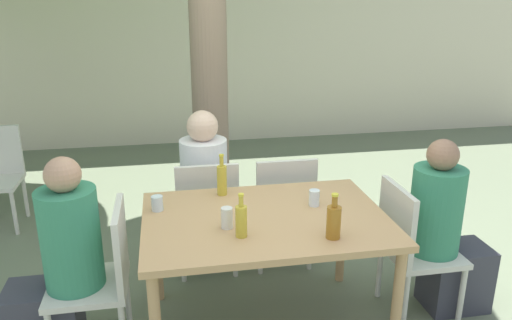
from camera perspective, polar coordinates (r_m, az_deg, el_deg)
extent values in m
cube|color=beige|center=(6.94, -6.21, 13.38)|extent=(10.00, 0.08, 2.80)
cylinder|color=#7A6651|center=(4.09, -5.36, 9.83)|extent=(0.30, 0.30, 2.78)
cube|color=tan|center=(2.94, 1.08, -6.83)|extent=(1.42, 1.00, 0.04)
cylinder|color=tan|center=(2.96, 15.78, -15.90)|extent=(0.06, 0.06, 0.72)
cylinder|color=tan|center=(3.45, -11.27, -10.22)|extent=(0.06, 0.06, 0.72)
cylinder|color=tan|center=(3.65, 9.78, -8.47)|extent=(0.06, 0.06, 0.72)
cube|color=beige|center=(3.08, -18.63, -13.47)|extent=(0.44, 0.44, 0.04)
cube|color=beige|center=(2.94, -15.21, -9.32)|extent=(0.04, 0.44, 0.45)
cylinder|color=beige|center=(3.39, -21.12, -15.00)|extent=(0.04, 0.04, 0.40)
cylinder|color=beige|center=(3.33, -14.48, -14.86)|extent=(0.04, 0.04, 0.40)
cube|color=beige|center=(3.42, 18.46, -10.07)|extent=(0.44, 0.44, 0.04)
cube|color=beige|center=(3.23, 15.76, -6.75)|extent=(0.04, 0.44, 0.45)
cylinder|color=beige|center=(3.48, 22.43, -14.19)|extent=(0.04, 0.04, 0.40)
cylinder|color=beige|center=(3.76, 19.33, -11.30)|extent=(0.04, 0.04, 0.40)
cylinder|color=beige|center=(3.31, 16.67, -15.35)|extent=(0.04, 0.04, 0.40)
cylinder|color=beige|center=(3.59, 13.93, -12.17)|extent=(0.04, 0.04, 0.40)
cube|color=beige|center=(3.78, -5.72, -6.39)|extent=(0.44, 0.44, 0.04)
cube|color=beige|center=(3.50, -5.56, -4.13)|extent=(0.44, 0.04, 0.45)
cylinder|color=beige|center=(4.06, -3.17, -7.89)|extent=(0.04, 0.04, 0.40)
cylinder|color=beige|center=(4.03, -8.58, -8.26)|extent=(0.04, 0.04, 0.40)
cylinder|color=beige|center=(3.72, -2.39, -10.45)|extent=(0.04, 0.04, 0.40)
cylinder|color=beige|center=(3.70, -8.33, -10.87)|extent=(0.04, 0.04, 0.40)
cube|color=beige|center=(3.86, 2.75, -5.77)|extent=(0.44, 0.44, 0.04)
cube|color=beige|center=(3.58, 3.54, -3.50)|extent=(0.44, 0.04, 0.45)
cylinder|color=beige|center=(4.16, 4.67, -7.25)|extent=(0.04, 0.04, 0.40)
cylinder|color=beige|center=(4.08, -0.53, -7.69)|extent=(0.04, 0.04, 0.40)
cylinder|color=beige|center=(3.83, 6.16, -9.65)|extent=(0.04, 0.04, 0.40)
cylinder|color=beige|center=(3.75, 0.50, -10.21)|extent=(0.04, 0.04, 0.40)
cylinder|color=beige|center=(4.81, -25.89, -5.48)|extent=(0.04, 0.04, 0.40)
cylinder|color=beige|center=(5.15, -24.86, -3.80)|extent=(0.04, 0.04, 0.40)
cylinder|color=#337F5B|center=(2.95, -20.40, -8.43)|extent=(0.32, 0.32, 0.57)
sphere|color=tan|center=(2.81, -21.24, -1.57)|extent=(0.19, 0.19, 0.19)
cube|color=#383842|center=(3.64, 21.81, -12.26)|extent=(0.40, 0.29, 0.44)
cylinder|color=#337F5B|center=(3.33, 19.88, -5.43)|extent=(0.32, 0.32, 0.56)
sphere|color=#936B51|center=(3.20, 20.58, 0.55)|extent=(0.19, 0.19, 0.19)
cube|color=#383842|center=(4.10, -5.96, -7.43)|extent=(0.31, 0.40, 0.44)
cylinder|color=white|center=(3.72, -5.95, -1.84)|extent=(0.35, 0.35, 0.56)
sphere|color=beige|center=(3.60, -6.15, 3.86)|extent=(0.23, 0.23, 0.23)
cylinder|color=#9E661E|center=(2.68, 8.86, -7.07)|extent=(0.08, 0.08, 0.18)
cylinder|color=#9E661E|center=(2.63, 8.99, -4.70)|extent=(0.03, 0.03, 0.06)
cylinder|color=gold|center=(2.62, 9.03, -3.96)|extent=(0.04, 0.04, 0.01)
cylinder|color=gold|center=(3.21, -3.91, -2.35)|extent=(0.06, 0.06, 0.19)
cylinder|color=gold|center=(3.17, -3.97, -0.15)|extent=(0.03, 0.03, 0.07)
cylinder|color=gold|center=(3.16, -3.98, 0.53)|extent=(0.03, 0.03, 0.01)
cylinder|color=gold|center=(2.67, -1.70, -7.05)|extent=(0.06, 0.06, 0.17)
cylinder|color=gold|center=(2.62, -1.72, -4.73)|extent=(0.03, 0.03, 0.06)
cylinder|color=gold|center=(2.60, -1.73, -4.00)|extent=(0.03, 0.03, 0.01)
cylinder|color=silver|center=(3.05, -11.22, -4.88)|extent=(0.07, 0.07, 0.09)
cylinder|color=silver|center=(2.77, -3.34, -6.63)|extent=(0.06, 0.06, 0.12)
cylinder|color=white|center=(3.08, 6.67, -4.32)|extent=(0.07, 0.07, 0.10)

